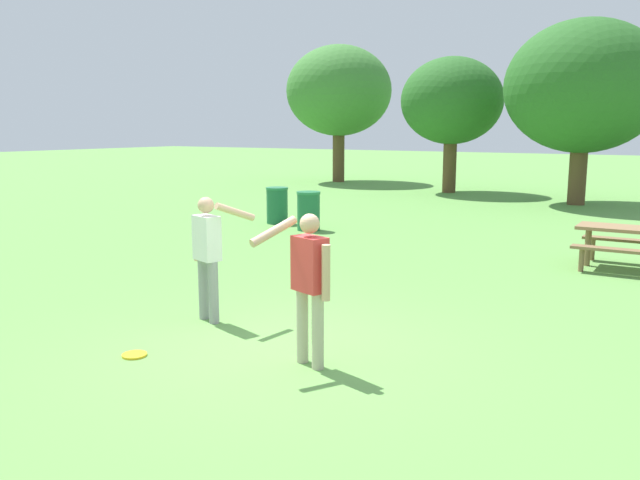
{
  "coord_description": "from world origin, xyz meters",
  "views": [
    {
      "loc": [
        4.04,
        -5.77,
        2.51
      ],
      "look_at": [
        -0.49,
        1.63,
        1.0
      ],
      "focal_mm": 36.23,
      "sensor_mm": 36.0,
      "label": 1
    }
  ],
  "objects": [
    {
      "name": "ground_plane",
      "position": [
        0.0,
        0.0,
        0.0
      ],
      "size": [
        120.0,
        120.0,
        0.0
      ],
      "primitive_type": "plane",
      "color": "#609947"
    },
    {
      "name": "person_thrower",
      "position": [
        0.5,
        -0.22,
        0.96
      ],
      "size": [
        0.76,
        0.63,
        1.64
      ],
      "color": "#B7AD93",
      "rests_on": "ground"
    },
    {
      "name": "person_catcher",
      "position": [
        -1.49,
        0.47,
        0.96
      ],
      "size": [
        0.76,
        0.63,
        1.64
      ],
      "color": "gray",
      "rests_on": "ground"
    },
    {
      "name": "frisbee",
      "position": [
        -1.32,
        -1.0,
        0.01
      ],
      "size": [
        0.27,
        0.27,
        0.03
      ],
      "primitive_type": "cylinder",
      "color": "yellow",
      "rests_on": "ground"
    },
    {
      "name": "picnic_table_near",
      "position": [
        2.81,
        6.75,
        0.56
      ],
      "size": [
        1.7,
        1.42,
        0.77
      ],
      "color": "olive",
      "rests_on": "ground"
    },
    {
      "name": "trash_can_beside_table",
      "position": [
        -5.82,
        8.13,
        0.48
      ],
      "size": [
        0.59,
        0.59,
        0.96
      ],
      "color": "#1E663D",
      "rests_on": "ground"
    },
    {
      "name": "trash_can_further_along",
      "position": [
        -4.48,
        7.59,
        0.48
      ],
      "size": [
        0.59,
        0.59,
        0.96
      ],
      "color": "#1E663D",
      "rests_on": "ground"
    },
    {
      "name": "tree_tall_left",
      "position": [
        -11.12,
        20.61,
        4.17
      ],
      "size": [
        4.84,
        4.84,
        6.25
      ],
      "color": "brown",
      "rests_on": "ground"
    },
    {
      "name": "tree_broad_center",
      "position": [
        -4.88,
        18.46,
        3.5
      ],
      "size": [
        3.9,
        3.9,
        5.19
      ],
      "color": "brown",
      "rests_on": "ground"
    },
    {
      "name": "tree_far_right",
      "position": [
        0.15,
        16.78,
        3.8
      ],
      "size": [
        5.0,
        5.0,
        5.94
      ],
      "color": "brown",
      "rests_on": "ground"
    }
  ]
}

